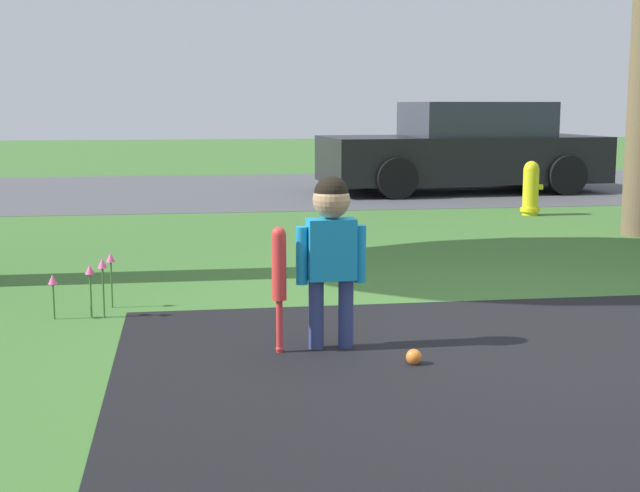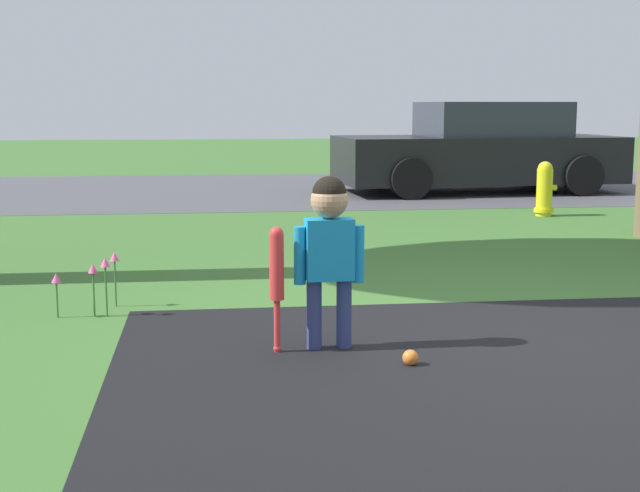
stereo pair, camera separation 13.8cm
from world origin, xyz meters
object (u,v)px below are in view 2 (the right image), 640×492
(sports_ball, at_px, (410,358))
(parked_car, at_px, (480,150))
(child, at_px, (329,238))
(baseball_bat, at_px, (277,272))
(fire_hydrant, at_px, (545,189))

(sports_ball, distance_m, parked_car, 9.40)
(child, bearing_deg, parked_car, 65.50)
(child, bearing_deg, sports_ball, -47.60)
(child, relative_size, parked_car, 0.22)
(baseball_bat, relative_size, parked_car, 0.16)
(sports_ball, height_order, fire_hydrant, fire_hydrant)
(child, height_order, baseball_bat, child)
(child, xyz_separation_m, sports_ball, (0.37, -0.37, -0.57))
(child, height_order, parked_car, parked_car)
(fire_hydrant, bearing_deg, parked_car, 87.73)
(baseball_bat, height_order, parked_car, parked_car)
(child, height_order, sports_ball, child)
(child, height_order, fire_hydrant, child)
(sports_ball, xyz_separation_m, fire_hydrant, (2.98, 5.89, 0.28))
(baseball_bat, relative_size, fire_hydrant, 1.05)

